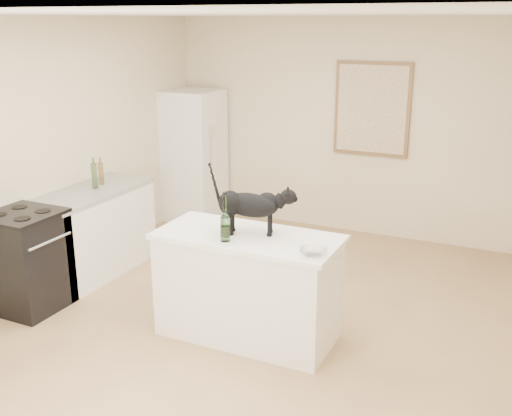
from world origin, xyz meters
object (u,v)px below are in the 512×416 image
object	(u,v)px
fridge	(193,156)
wine_bottle	(225,220)
glass_bowl	(313,252)
stove	(27,262)
black_cat	(250,208)

from	to	relation	value
fridge	wine_bottle	xyz separation A→B (m)	(1.95, -2.75, 0.22)
wine_bottle	glass_bowl	distance (m)	0.74
wine_bottle	fridge	bearing A→B (deg)	125.37
fridge	wine_bottle	distance (m)	3.38
fridge	wine_bottle	size ratio (longest dim) A/B	4.89
wine_bottle	glass_bowl	world-z (taller)	wine_bottle
stove	black_cat	bearing A→B (deg)	12.01
wine_bottle	glass_bowl	xyz separation A→B (m)	(0.73, 0.02, -0.15)
stove	glass_bowl	world-z (taller)	glass_bowl
wine_bottle	glass_bowl	size ratio (longest dim) A/B	1.71
stove	black_cat	distance (m)	2.20
fridge	black_cat	bearing A→B (deg)	-50.82
fridge	glass_bowl	bearing A→B (deg)	-45.60
fridge	glass_bowl	xyz separation A→B (m)	(2.68, -2.74, 0.07)
wine_bottle	glass_bowl	bearing A→B (deg)	1.19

